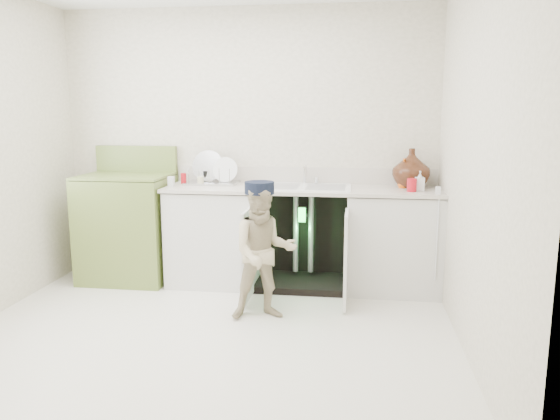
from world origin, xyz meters
name	(u,v)px	position (x,y,z in m)	size (l,w,h in m)	color
ground	(208,334)	(0.00, 0.00, 0.00)	(3.50, 3.50, 0.00)	silver
room_shell	(204,159)	(0.00, 0.00, 1.25)	(6.00, 5.50, 1.26)	silver
counter_run	(306,234)	(0.58, 1.21, 0.48)	(2.44, 1.02, 1.24)	silver
avocado_stove	(128,226)	(-1.08, 1.18, 0.51)	(0.80, 0.65, 1.24)	olive
repair_worker	(264,251)	(0.34, 0.38, 0.53)	(0.60, 0.75, 1.05)	beige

